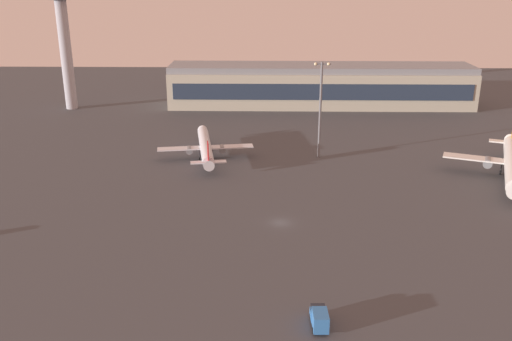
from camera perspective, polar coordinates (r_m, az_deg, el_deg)
ground_plane at (r=121.04m, az=2.51°, el=-5.35°), size 416.00×416.00×0.00m
terminal_building at (r=227.91m, az=6.56°, el=8.63°), size 120.07×22.40×16.40m
control_tower at (r=230.16m, az=-19.04°, el=12.92°), size 8.00×8.00×49.74m
airplane_taxiway_distant at (r=161.80m, az=-5.19°, el=2.43°), size 27.72×35.47×9.12m
catering_truck at (r=88.00m, az=6.51°, el=-14.74°), size 2.56×5.72×3.05m
apron_light_central at (r=160.01m, az=6.61°, el=6.73°), size 4.80×0.90×27.68m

